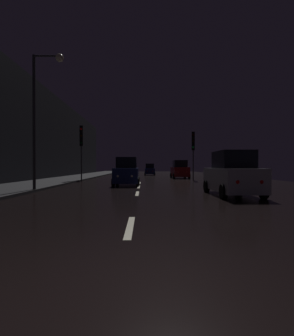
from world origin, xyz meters
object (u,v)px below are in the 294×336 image
Objects in this scene: traffic_light_far_left at (81,141)px; car_parked_right_near at (232,175)px; traffic_light_far_right at (193,145)px; car_distant_taillights at (150,170)px; car_approaching_headlights at (127,172)px; car_parked_right_far at (180,170)px; streetlamp_overhead at (42,101)px.

traffic_light_far_left is 1.21× the size of car_parked_right_near.
traffic_light_far_right is 1.35× the size of car_distant_taillights.
car_distant_taillights is (2.30, 21.61, -0.11)m from car_approaching_headlights.
car_approaching_headlights is 8.90m from car_parked_right_near.
car_distant_taillights is at bearing -150.86° from traffic_light_far_right.
car_parked_right_far is 0.99× the size of car_parked_right_near.
car_approaching_headlights is 0.97× the size of car_parked_right_near.
car_parked_right_near is at bearing 32.74° from traffic_light_far_left.
streetlamp_overhead is (-10.69, -12.09, 1.36)m from traffic_light_far_right.
car_approaching_headlights reaches higher than car_distant_taillights.
car_parked_right_near is (0.00, -17.83, 0.01)m from car_parked_right_far.
car_parked_right_near reaches higher than car_distant_taillights.
streetlamp_overhead is 1.76× the size of car_parked_right_near.
car_approaching_headlights is (4.52, -4.46, -2.85)m from traffic_light_far_left.
traffic_light_far_right reaches higher than car_parked_right_near.
traffic_light_far_left reaches higher than car_parked_right_near.
car_parked_right_far is at bearing -162.73° from car_distant_taillights.
car_approaching_headlights is at bearing 173.93° from car_distant_taillights.
streetlamp_overhead is 28.00m from car_distant_taillights.
car_parked_right_far is (5.62, 10.93, 0.02)m from car_approaching_headlights.
traffic_light_far_left reaches higher than traffic_light_far_right.
streetlamp_overhead reaches higher than car_distant_taillights.
traffic_light_far_right reaches higher than car_approaching_headlights.
traffic_light_far_right is 16.20m from streetlamp_overhead.
traffic_light_far_left is at bearing -64.31° from traffic_light_far_right.
traffic_light_far_left is (-10.93, -2.34, 0.19)m from traffic_light_far_right.
traffic_light_far_left is at bearing 91.41° from streetlamp_overhead.
streetlamp_overhead is at bearing -7.59° from traffic_light_far_left.
car_distant_taillights is 0.87× the size of car_parked_right_far.
car_parked_right_near reaches higher than car_parked_right_far.
streetlamp_overhead is 7.90m from car_approaching_headlights.
car_parked_right_far reaches higher than car_approaching_headlights.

